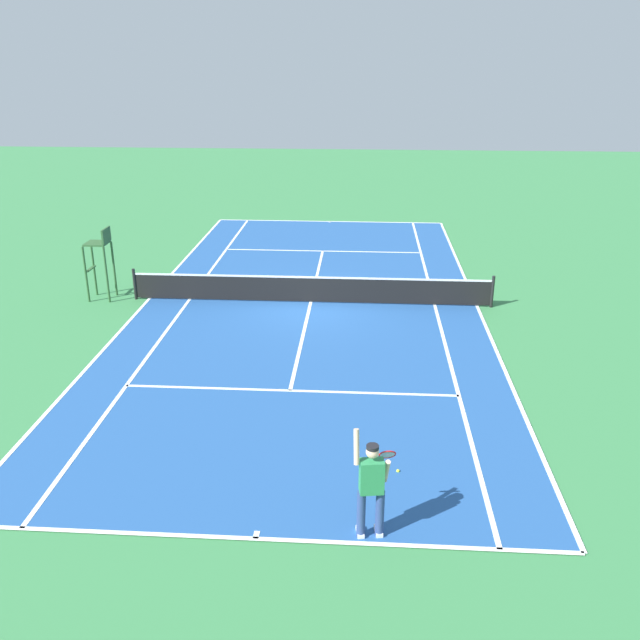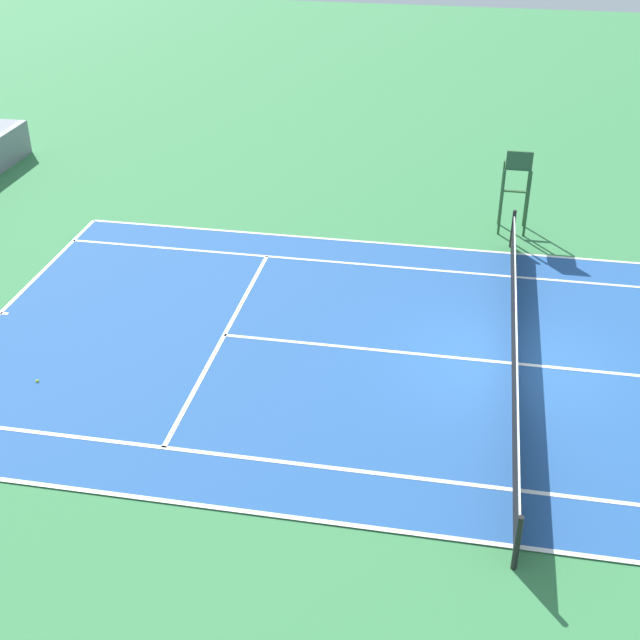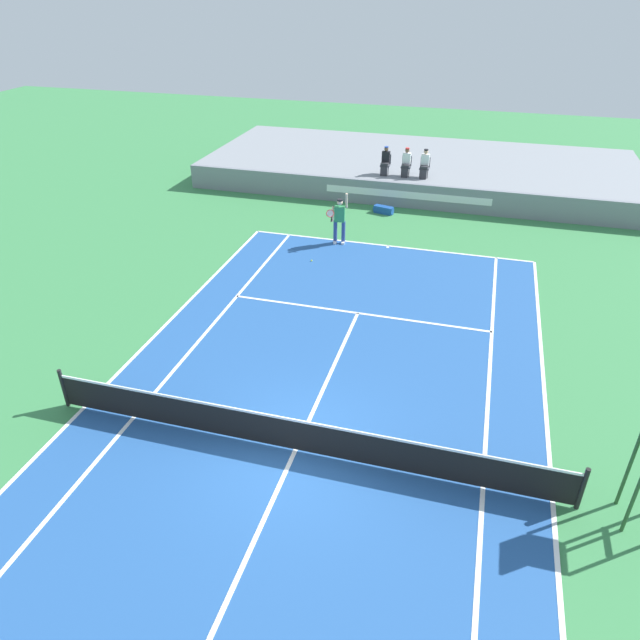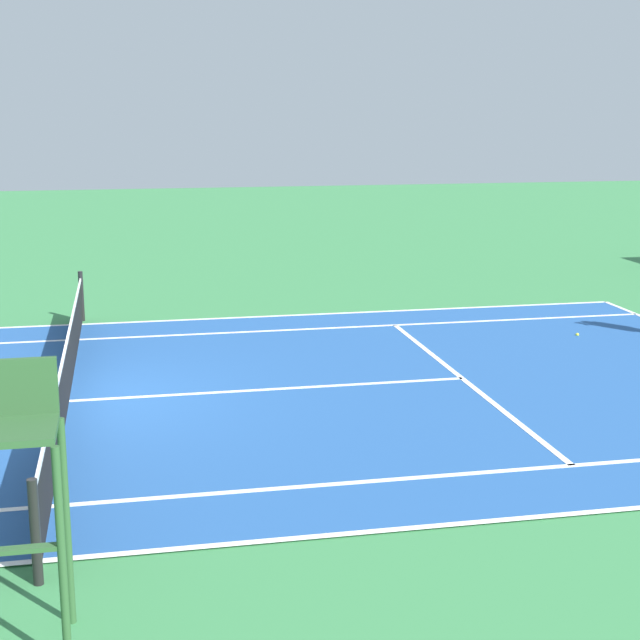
{
  "view_description": "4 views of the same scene",
  "coord_description": "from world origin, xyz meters",
  "views": [
    {
      "loc": [
        -1.72,
        21.18,
        7.69
      ],
      "look_at": [
        -0.58,
        4.09,
        1.0
      ],
      "focal_mm": 38.03,
      "sensor_mm": 36.0,
      "label": 1
    },
    {
      "loc": [
        -16.16,
        1.2,
        10.26
      ],
      "look_at": [
        -0.58,
        4.09,
        1.0
      ],
      "focal_mm": 48.9,
      "sensor_mm": 36.0,
      "label": 2
    },
    {
      "loc": [
        3.2,
        -9.24,
        9.26
      ],
      "look_at": [
        -0.58,
        4.09,
        1.0
      ],
      "focal_mm": 32.76,
      "sensor_mm": 36.0,
      "label": 3
    },
    {
      "loc": [
        14.8,
        0.95,
        4.48
      ],
      "look_at": [
        -0.58,
        4.09,
        1.0
      ],
      "focal_mm": 54.25,
      "sensor_mm": 36.0,
      "label": 4
    }
  ],
  "objects": [
    {
      "name": "net",
      "position": [
        0.0,
        0.0,
        0.52
      ],
      "size": [
        11.98,
        0.1,
        1.07
      ],
      "color": "black",
      "rests_on": "ground"
    },
    {
      "name": "ground_plane",
      "position": [
        0.0,
        0.0,
        0.0
      ],
      "size": [
        80.0,
        80.0,
        0.0
      ],
      "primitive_type": "plane",
      "color": "#387F47"
    },
    {
      "name": "tennis_player",
      "position": [
        -1.95,
        11.66,
        0.99
      ],
      "size": [
        0.75,
        0.71,
        2.08
      ],
      "color": "navy",
      "rests_on": "ground"
    },
    {
      "name": "court",
      "position": [
        0.0,
        0.0,
        0.01
      ],
      "size": [
        11.08,
        23.88,
        0.03
      ],
      "color": "#235193",
      "rests_on": "ground"
    },
    {
      "name": "umpire_chair",
      "position": [
        7.01,
        0.0,
        1.56
      ],
      "size": [
        0.77,
        0.77,
        2.44
      ],
      "color": "#2D562D",
      "rests_on": "ground"
    },
    {
      "name": "tennis_ball",
      "position": [
        -2.51,
        9.72,
        0.03
      ],
      "size": [
        0.07,
        0.07,
        0.07
      ],
      "primitive_type": "sphere",
      "color": "#D1E533",
      "rests_on": "ground"
    }
  ]
}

